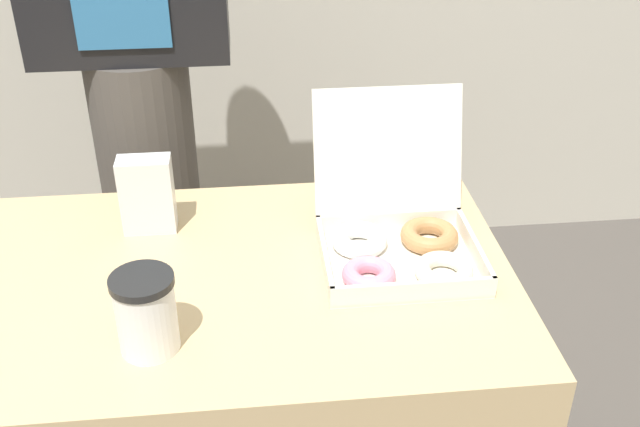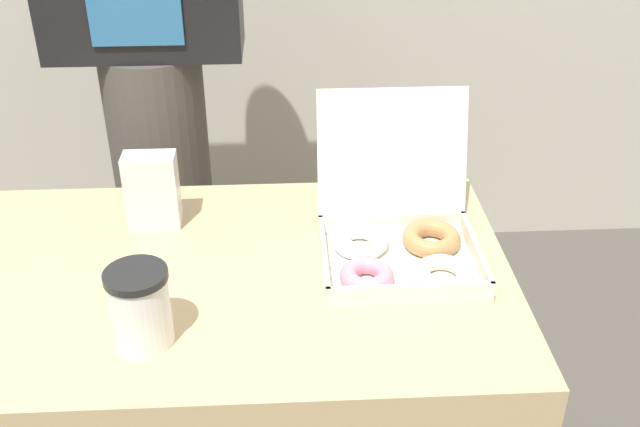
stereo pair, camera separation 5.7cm
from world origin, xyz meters
name	(u,v)px [view 2 (the right image)]	position (x,y,z in m)	size (l,w,h in m)	color
table	(232,421)	(0.00, 0.00, 0.36)	(1.02, 0.64, 0.72)	tan
donut_box	(399,239)	(0.32, 0.03, 0.77)	(0.28, 0.30, 0.27)	white
coffee_cup	(140,307)	(-0.10, -0.18, 0.79)	(0.09, 0.09, 0.13)	white
napkin_holder	(152,190)	(-0.13, 0.17, 0.80)	(0.10, 0.05, 0.15)	silver
person_customer	(146,35)	(-0.19, 0.61, 0.96)	(0.44, 0.24, 1.76)	#4C4742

